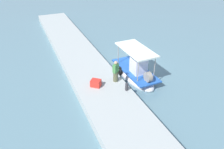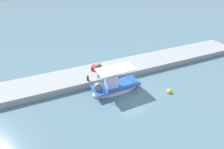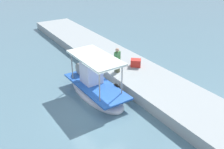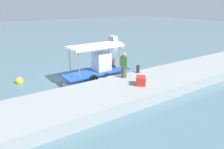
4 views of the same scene
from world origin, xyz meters
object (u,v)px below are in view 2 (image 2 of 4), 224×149
object	(u,v)px
main_fishing_boat	(115,87)
cargo_crate	(94,68)
fisherman_near_bollard	(100,70)
mooring_bollard	(88,78)
marker_buoy	(169,92)

from	to	relation	value
main_fishing_boat	cargo_crate	distance (m)	3.90
main_fishing_boat	fisherman_near_bollard	size ratio (longest dim) A/B	3.07
main_fishing_boat	mooring_bollard	distance (m)	3.01
fisherman_near_bollard	mooring_bollard	size ratio (longest dim) A/B	3.13
mooring_bollard	cargo_crate	xyz separation A→B (m)	(-1.35, -1.84, -0.02)
marker_buoy	fisherman_near_bollard	bearing A→B (deg)	-39.08
cargo_crate	marker_buoy	size ratio (longest dim) A/B	1.28
main_fishing_boat	mooring_bollard	size ratio (longest dim) A/B	9.59
main_fishing_boat	cargo_crate	bearing A→B (deg)	-76.21
main_fishing_boat	fisherman_near_bollard	xyz separation A→B (m)	(0.85, -2.15, 0.96)
fisherman_near_bollard	main_fishing_boat	bearing A→B (deg)	111.62
main_fishing_boat	fisherman_near_bollard	bearing A→B (deg)	-68.38
main_fishing_boat	cargo_crate	xyz separation A→B (m)	(0.92, -3.76, 0.45)
mooring_bollard	cargo_crate	distance (m)	2.28
mooring_bollard	cargo_crate	size ratio (longest dim) A/B	0.77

